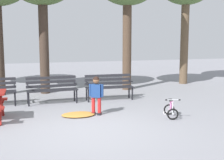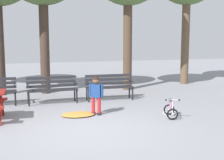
% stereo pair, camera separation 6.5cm
% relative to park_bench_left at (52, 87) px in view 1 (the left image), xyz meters
% --- Properties ---
extents(ground, '(36.00, 36.00, 0.00)m').
position_rel_park_bench_left_xyz_m(ground, '(0.50, -3.17, -0.51)').
color(ground, gray).
extents(park_bench_left, '(1.62, 0.52, 0.85)m').
position_rel_park_bench_left_xyz_m(park_bench_left, '(0.00, 0.00, 0.00)').
color(park_bench_left, '#232328').
rests_on(park_bench_left, ground).
extents(park_bench_right, '(1.61, 0.48, 0.85)m').
position_rel_park_bench_left_xyz_m(park_bench_right, '(1.91, 0.03, 0.00)').
color(park_bench_right, '#232328').
rests_on(park_bench_right, ground).
extents(child_standing, '(0.37, 0.26, 1.07)m').
position_rel_park_bench_left_xyz_m(child_standing, '(1.04, -1.85, 0.12)').
color(child_standing, red).
rests_on(child_standing, ground).
extents(kids_bicycle, '(0.48, 0.62, 0.54)m').
position_rel_park_bench_left_xyz_m(kids_bicycle, '(2.90, -2.64, -0.31)').
color(kids_bicycle, black).
rests_on(kids_bicycle, ground).
extents(leaf_pile, '(0.92, 0.64, 0.07)m').
position_rel_park_bench_left_xyz_m(leaf_pile, '(0.54, -1.82, -0.48)').
color(leaf_pile, '#C68438').
rests_on(leaf_pile, ground).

